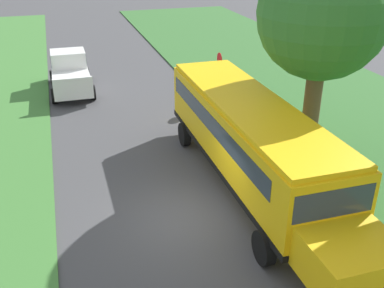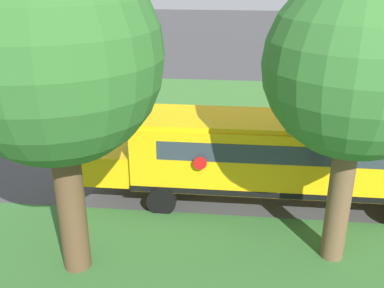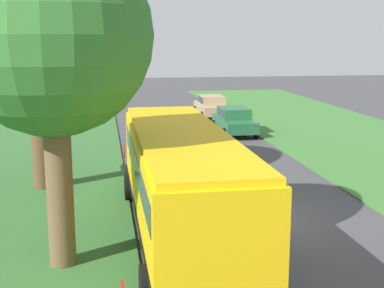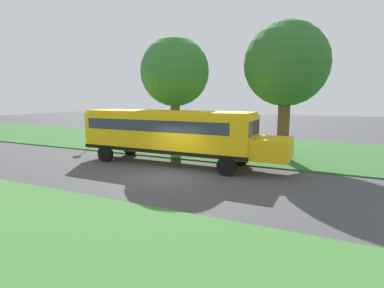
% 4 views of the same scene
% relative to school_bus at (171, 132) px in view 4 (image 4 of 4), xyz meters
% --- Properties ---
extents(ground_plane, '(120.00, 120.00, 0.00)m').
position_rel_school_bus_xyz_m(ground_plane, '(2.74, 1.21, -1.92)').
color(ground_plane, '#424244').
extents(grass_verge, '(12.00, 80.00, 0.08)m').
position_rel_school_bus_xyz_m(grass_verge, '(-7.26, 1.21, -1.88)').
color(grass_verge, '#33662D').
rests_on(grass_verge, ground).
extents(school_bus, '(2.84, 12.42, 3.16)m').
position_rel_school_bus_xyz_m(school_bus, '(0.00, 0.00, 0.00)').
color(school_bus, yellow).
rests_on(school_bus, ground).
extents(oak_tree_beside_bus, '(4.73, 4.73, 8.06)m').
position_rel_school_bus_xyz_m(oak_tree_beside_bus, '(-3.24, -1.34, 3.69)').
color(oak_tree_beside_bus, brown).
rests_on(oak_tree_beside_bus, ground).
extents(oak_tree_roadside_mid, '(5.22, 5.22, 8.62)m').
position_rel_school_bus_xyz_m(oak_tree_roadside_mid, '(-4.40, 5.93, 3.96)').
color(oak_tree_roadside_mid, brown).
rests_on(oak_tree_roadside_mid, ground).
extents(stop_sign, '(0.08, 0.68, 2.74)m').
position_rel_school_bus_xyz_m(stop_sign, '(-1.86, -8.27, -0.19)').
color(stop_sign, gray).
rests_on(stop_sign, ground).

